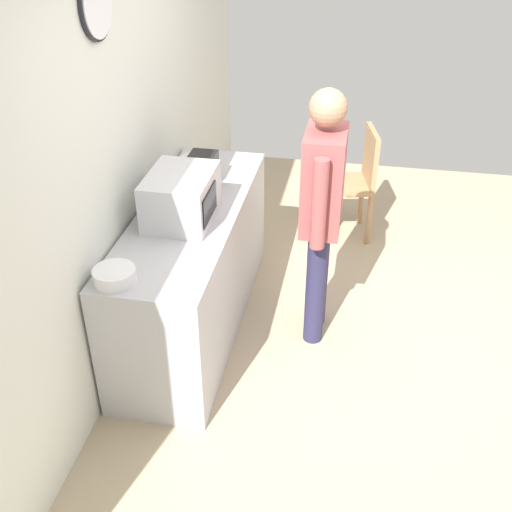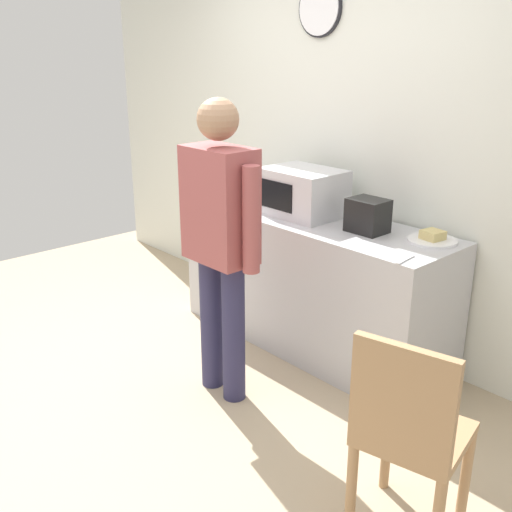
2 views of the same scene
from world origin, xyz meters
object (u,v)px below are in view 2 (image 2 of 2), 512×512
Objects in this scene: toaster at (368,216)px; wooden_chair at (408,432)px; person_standing at (220,231)px; salad_bowl at (248,187)px; spoon_utensil at (405,260)px; fork_utensil at (214,200)px; sandwich_plate at (432,238)px; microwave at (303,192)px.

wooden_chair is at bearing -44.73° from toaster.
salad_bowl is at bearing 132.14° from person_standing.
person_standing reaches higher than spoon_utensil.
salad_bowl reaches higher than fork_utensil.
toaster reaches higher than sandwich_plate.
microwave reaches higher than wooden_chair.
sandwich_plate reaches higher than wooden_chair.
fork_utensil is (-1.58, -0.33, -0.01)m from sandwich_plate.
salad_bowl is at bearing 173.09° from toaster.
wooden_chair is (1.03, -1.02, -0.47)m from toaster.
fork_utensil is at bearing 143.59° from person_standing.
microwave is at bearing -179.12° from toaster.
toaster is at bearing 0.88° from microwave.
person_standing reaches higher than wooden_chair.
toaster reaches higher than wooden_chair.
fork_utensil is 2.42m from wooden_chair.
microwave is 2.27× the size of toaster.
person_standing is (-0.34, -0.84, 0.00)m from toaster.
person_standing is at bearing -36.41° from fork_utensil.
microwave is 1.01m from spoon_utensil.
spoon_utensil is (0.08, -0.38, -0.01)m from sandwich_plate.
fork_utensil is 0.10× the size of person_standing.
fork_utensil is (-1.21, -0.20, -0.10)m from toaster.
salad_bowl is 1.34m from person_standing.
wooden_chair is at bearing -52.82° from spoon_utensil.
toaster is at bearing 135.27° from wooden_chair.
fork_utensil is (0.03, -0.35, -0.03)m from salad_bowl.
spoon_utensil is 0.99m from person_standing.
microwave reaches higher than toaster.
fork_utensil is at bearing 178.26° from spoon_utensil.
sandwich_plate is 1.64× the size of spoon_utensil.
fork_utensil is at bearing 159.91° from wooden_chair.
sandwich_plate is at bearing -0.91° from salad_bowl.
toaster is at bearing -6.91° from salad_bowl.
sandwich_plate is 0.30× the size of wooden_chair.
salad_bowl reaches higher than sandwich_plate.
person_standing is at bearing -126.13° from sandwich_plate.
microwave is at bearing -171.52° from sandwich_plate.
toaster is at bearing -161.20° from sandwich_plate.
sandwich_plate is at bearing 120.13° from wooden_chair.
toaster is (0.52, 0.01, -0.05)m from microwave.
wooden_chair is (2.27, -1.17, -0.40)m from salad_bowl.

